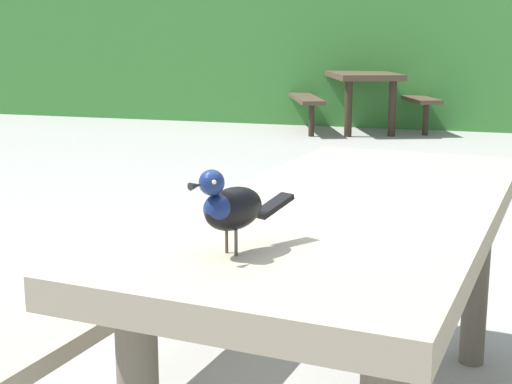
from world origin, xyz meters
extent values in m
cube|color=#387A33|center=(0.00, 8.49, 1.08)|extent=(28.00, 1.96, 2.16)
cube|color=gray|center=(0.35, -0.11, 0.70)|extent=(0.94, 1.87, 0.07)
cylinder|color=#635B4C|center=(0.15, 0.61, 0.33)|extent=(0.09, 0.09, 0.67)
cylinder|color=#635B4C|center=(0.68, 0.56, 0.33)|extent=(0.09, 0.09, 0.67)
cube|color=gray|center=(-0.35, -0.04, 0.41)|extent=(0.45, 1.73, 0.05)
cylinder|color=#635B4C|center=(-0.29, 0.60, 0.20)|extent=(0.07, 0.07, 0.39)
ellipsoid|color=black|center=(0.20, -0.71, 0.84)|extent=(0.13, 0.17, 0.09)
ellipsoid|color=navy|center=(0.18, -0.74, 0.84)|extent=(0.08, 0.09, 0.06)
sphere|color=navy|center=(0.18, -0.76, 0.90)|extent=(0.05, 0.05, 0.05)
sphere|color=#EAE08C|center=(0.19, -0.78, 0.90)|extent=(0.01, 0.01, 0.01)
sphere|color=#EAE08C|center=(0.15, -0.76, 0.90)|extent=(0.01, 0.01, 0.01)
cone|color=black|center=(0.16, -0.80, 0.90)|extent=(0.03, 0.03, 0.02)
cube|color=black|center=(0.26, -0.60, 0.82)|extent=(0.08, 0.10, 0.04)
cylinder|color=#47423D|center=(0.21, -0.72, 0.77)|extent=(0.01, 0.01, 0.05)
cylinder|color=#47423D|center=(0.19, -0.71, 0.77)|extent=(0.01, 0.01, 0.05)
cube|color=#473828|center=(-0.94, 7.32, 0.70)|extent=(1.38, 1.95, 0.07)
cylinder|color=#2E241A|center=(-0.92, 6.57, 0.33)|extent=(0.09, 0.09, 0.67)
cylinder|color=#2E241A|center=(-0.43, 6.77, 0.33)|extent=(0.09, 0.09, 0.67)
cylinder|color=#2E241A|center=(-1.45, 7.87, 0.33)|extent=(0.09, 0.09, 0.67)
cylinder|color=#2E241A|center=(-0.96, 8.07, 0.33)|extent=(0.09, 0.09, 0.67)
cube|color=#473828|center=(-1.59, 7.06, 0.41)|extent=(0.90, 1.69, 0.05)
cylinder|color=#2E241A|center=(-1.35, 6.47, 0.20)|extent=(0.07, 0.07, 0.39)
cylinder|color=#2E241A|center=(-1.83, 7.66, 0.20)|extent=(0.07, 0.07, 0.39)
cube|color=#473828|center=(-0.29, 7.59, 0.41)|extent=(0.90, 1.69, 0.05)
cylinder|color=#2E241A|center=(-0.05, 6.99, 0.20)|extent=(0.07, 0.07, 0.39)
cylinder|color=#2E241A|center=(-0.53, 8.18, 0.20)|extent=(0.07, 0.07, 0.39)
camera|label=1|loc=(0.69, -2.08, 1.18)|focal=51.34mm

